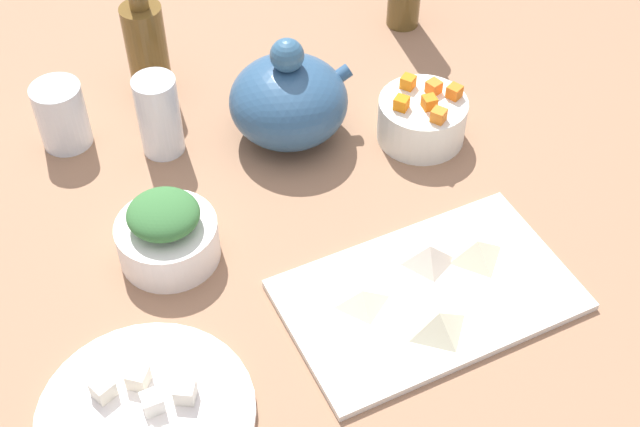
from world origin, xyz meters
The scene contains 24 objects.
tabletop centered at (0.00, 0.00, 1.50)cm, with size 190.00×190.00×3.00cm, color #986E50.
cutting_board centered at (7.98, -13.91, 3.50)cm, with size 34.62×20.97×1.00cm, color white.
plate_tofu centered at (-27.76, -15.57, 3.60)cm, with size 23.70×23.70×1.20cm, color white.
bowl_greens centered at (-18.17, 5.59, 5.80)cm, with size 12.64×12.64×5.60cm, color white.
bowl_carrots centered at (21.49, 12.22, 6.21)cm, with size 12.52×12.52×6.41cm, color white.
teapot centered at (4.72, 20.69, 9.20)cm, with size 18.12×16.58×16.12cm.
bottle_1 centered at (-10.24, 38.19, 11.15)cm, with size 6.02×6.02×20.24cm.
drinking_glass_0 centered at (-12.74, 25.23, 9.02)cm, with size 5.95×5.95×12.04cm, color white.
drinking_glass_1 centered at (-24.75, 32.38, 7.83)cm, with size 7.02×7.02×9.65cm, color white.
carrot_cube_0 centered at (21.02, 16.02, 10.31)cm, with size 1.80×1.80×1.80cm, color orange.
carrot_cube_1 centered at (21.28, 7.91, 10.31)cm, with size 1.80×1.80×1.80cm, color orange.
carrot_cube_2 centered at (17.95, 12.30, 10.31)cm, with size 1.80×1.80×1.80cm, color orange.
carrot_cube_3 centered at (25.83, 11.41, 10.31)cm, with size 1.80×1.80×1.80cm, color orange.
carrot_cube_4 centered at (23.75, 13.53, 10.31)cm, with size 1.80×1.80×1.80cm, color orange.
carrot_cube_5 centered at (21.50, 10.84, 10.31)cm, with size 1.80×1.80×1.80cm, color orange.
chopped_greens_mound centered at (-18.17, 5.59, 10.52)cm, with size 8.97×8.71×3.83cm, color #387038.
tofu_cube_0 centered at (-27.28, -11.81, 5.30)cm, with size 2.20×2.20×2.20cm, color #EDE2C9.
tofu_cube_2 centered at (-26.76, -15.41, 5.30)cm, with size 2.20×2.20×2.20cm, color white.
tofu_cube_3 centered at (-31.13, -11.64, 5.30)cm, with size 2.20×2.20×2.20cm, color silver.
tofu_cube_5 centered at (-23.20, -15.68, 5.30)cm, with size 2.20×2.20×2.20cm, color silver.
dumpling_0 centered at (0.03, -11.84, 5.06)cm, with size 4.99×4.98×2.11cm, color beige.
dumpling_1 centered at (6.23, -18.93, 5.47)cm, with size 5.56×5.52×2.93cm, color beige.
dumpling_2 centered at (10.35, -9.63, 5.45)cm, with size 5.07×4.83×2.89cm, color beige.
dumpling_3 centered at (16.18, -11.17, 5.31)cm, with size 5.75×5.30×2.62cm, color beige.
Camera 1 is at (-31.23, -67.86, 86.64)cm, focal length 49.09 mm.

